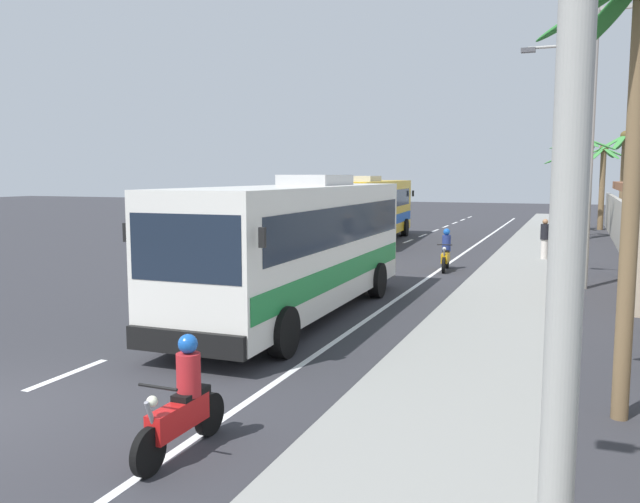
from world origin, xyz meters
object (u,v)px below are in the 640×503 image
coach_bus_far_lane (370,208)px  motorcycle_trailing (183,405)px  motorcycle_beside_bus (446,253)px  palm_nearest (565,171)px  palm_third (637,78)px  coach_bus_foreground (298,243)px  palm_fourth (624,161)px  palm_farthest (603,171)px  palm_second (582,163)px  utility_pole_mid (589,115)px  pedestrian_near_kerb (545,238)px

coach_bus_far_lane → motorcycle_trailing: (5.66, -26.49, -1.22)m
motorcycle_beside_bus → palm_nearest: 20.38m
motorcycle_trailing → palm_third: size_ratio=0.30×
coach_bus_foreground → palm_fourth: palm_fourth is taller
coach_bus_foreground → palm_nearest: size_ratio=2.10×
palm_nearest → palm_farthest: bearing=48.8°
palm_farthest → motorcycle_trailing: bearing=-98.8°
motorcycle_beside_bus → palm_second: bearing=72.0°
palm_third → palm_farthest: bearing=88.7°
palm_nearest → palm_farthest: (2.26, 2.59, 0.02)m
motorcycle_beside_bus → motorcycle_trailing: bearing=-90.4°
palm_third → motorcycle_beside_bus: bearing=110.3°
coach_bus_far_lane → palm_farthest: palm_farthest is taller
palm_third → palm_farthest: 36.58m
palm_nearest → palm_fourth: bearing=-24.7°
coach_bus_foreground → utility_pole_mid: 10.43m
coach_bus_foreground → palm_farthest: bearing=75.7°
pedestrian_near_kerb → palm_third: 18.60m
coach_bus_far_lane → coach_bus_foreground: bearing=-78.4°
motorcycle_beside_bus → pedestrian_near_kerb: 5.15m
motorcycle_beside_bus → palm_third: 15.75m
coach_bus_foreground → motorcycle_beside_bus: 9.69m
palm_nearest → palm_second: 5.30m
utility_pole_mid → palm_farthest: size_ratio=1.86×
pedestrian_near_kerb → motorcycle_beside_bus: bearing=126.7°
utility_pole_mid → palm_second: size_ratio=1.77×
motorcycle_beside_bus → palm_second: (4.73, 14.56, 3.62)m
palm_second → motorcycle_beside_bus: bearing=-108.0°
palm_fourth → palm_nearest: bearing=155.3°
palm_fourth → palm_third: bearing=-93.2°
coach_bus_far_lane → utility_pole_mid: size_ratio=1.15×
motorcycle_beside_bus → palm_nearest: bearing=79.1°
palm_fourth → coach_bus_far_lane: bearing=-143.9°
coach_bus_foreground → palm_farthest: size_ratio=1.90×
palm_nearest → pedestrian_near_kerb: bearing=-91.5°
pedestrian_near_kerb → palm_nearest: palm_nearest is taller
coach_bus_far_lane → pedestrian_near_kerb: coach_bus_far_lane is taller
coach_bus_far_lane → pedestrian_near_kerb: 10.49m
coach_bus_foreground → palm_nearest: bearing=78.7°
pedestrian_near_kerb → palm_fourth: bearing=-26.5°
utility_pole_mid → palm_farthest: utility_pole_mid is taller
palm_nearest → palm_third: palm_third is taller
motorcycle_trailing → palm_farthest: bearing=81.2°
motorcycle_trailing → pedestrian_near_kerb: pedestrian_near_kerb is taller
pedestrian_near_kerb → palm_farthest: 18.88m
coach_bus_foreground → motorcycle_trailing: bearing=-76.8°
coach_bus_far_lane → palm_nearest: (9.59, 10.87, 1.99)m
utility_pole_mid → palm_third: size_ratio=1.58×
motorcycle_trailing → utility_pole_mid: utility_pole_mid is taller
coach_bus_foreground → palm_third: palm_third is taller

